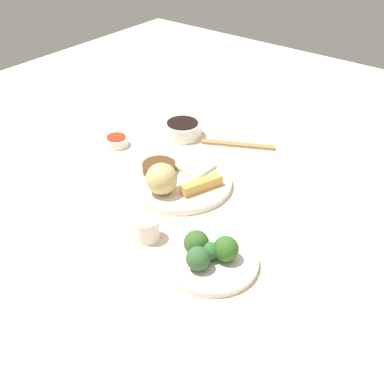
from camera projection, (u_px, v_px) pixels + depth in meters
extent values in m
cube|color=beige|center=(199.00, 188.00, 1.31)|extent=(2.20, 2.20, 0.02)
cylinder|color=white|center=(180.00, 183.00, 1.30)|extent=(0.27, 0.27, 0.02)
sphere|color=tan|center=(162.00, 179.00, 1.23)|extent=(0.08, 0.08, 0.08)
cube|color=gold|center=(202.00, 185.00, 1.26)|extent=(0.06, 0.11, 0.03)
cube|color=beige|center=(196.00, 167.00, 1.34)|extent=(0.08, 0.08, 0.01)
cylinder|color=#503417|center=(159.00, 168.00, 1.33)|extent=(0.09, 0.09, 0.02)
cylinder|color=white|center=(211.00, 262.00, 1.06)|extent=(0.20, 0.20, 0.01)
sphere|color=#335D31|center=(198.00, 258.00, 1.02)|extent=(0.05, 0.05, 0.05)
sphere|color=#336322|center=(226.00, 249.00, 1.04)|extent=(0.05, 0.05, 0.05)
sphere|color=#355C25|center=(196.00, 243.00, 1.05)|extent=(0.05, 0.05, 0.05)
sphere|color=#28692E|center=(210.00, 251.00, 1.04)|extent=(0.04, 0.04, 0.04)
cylinder|color=white|center=(182.00, 130.00, 1.52)|extent=(0.11, 0.11, 0.04)
cylinder|color=black|center=(182.00, 123.00, 1.51)|extent=(0.09, 0.09, 0.00)
cylinder|color=white|center=(117.00, 142.00, 1.48)|extent=(0.07, 0.07, 0.03)
cylinder|color=red|center=(116.00, 137.00, 1.47)|extent=(0.06, 0.06, 0.00)
cylinder|color=silver|center=(147.00, 229.00, 1.12)|extent=(0.06, 0.06, 0.05)
cube|color=#A57748|center=(238.00, 145.00, 1.48)|extent=(0.20, 0.11, 0.01)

